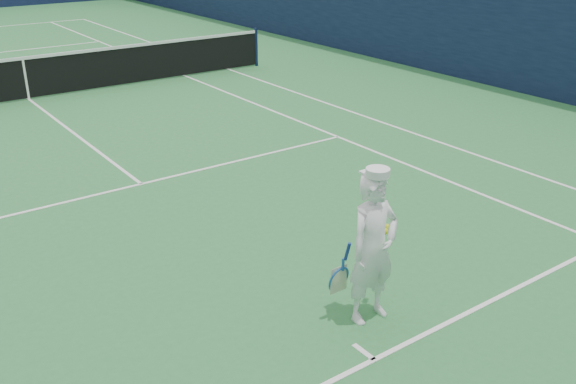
{
  "coord_description": "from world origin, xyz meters",
  "views": [
    {
      "loc": [
        -3.64,
        -15.51,
        3.96
      ],
      "look_at": [
        0.46,
        -9.81,
        0.94
      ],
      "focal_mm": 40.0,
      "sensor_mm": 36.0,
      "label": 1
    }
  ],
  "objects": [
    {
      "name": "windscreen_fence",
      "position": [
        0.0,
        0.0,
        2.0
      ],
      "size": [
        20.12,
        36.12,
        4.0
      ],
      "color": "#0F1637",
      "rests_on": "ground"
    },
    {
      "name": "tennis_player",
      "position": [
        0.46,
        -11.3,
        0.83
      ],
      "size": [
        0.77,
        0.45,
        1.71
      ],
      "rotation": [
        0.0,
        0.0,
        0.0
      ],
      "color": "white",
      "rests_on": "ground"
    },
    {
      "name": "ground",
      "position": [
        0.0,
        0.0,
        0.0
      ],
      "size": [
        80.0,
        80.0,
        0.0
      ],
      "primitive_type": "plane",
      "color": "#2C7339",
      "rests_on": "ground"
    },
    {
      "name": "tennis_net",
      "position": [
        0.0,
        0.0,
        0.55
      ],
      "size": [
        12.88,
        0.09,
        1.07
      ],
      "color": "#141E4C",
      "rests_on": "ground"
    },
    {
      "name": "court_markings",
      "position": [
        0.0,
        0.0,
        0.0
      ],
      "size": [
        11.03,
        23.83,
        0.01
      ],
      "color": "white",
      "rests_on": "ground"
    }
  ]
}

